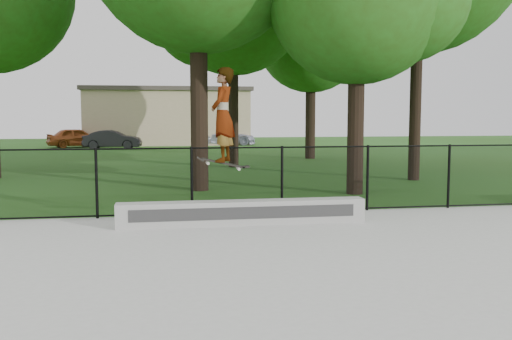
{
  "coord_description": "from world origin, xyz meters",
  "views": [
    {
      "loc": [
        -2.7,
        -6.42,
        2.25
      ],
      "look_at": [
        -0.88,
        4.2,
        1.2
      ],
      "focal_mm": 40.0,
      "sensor_mm": 36.0,
      "label": 1
    }
  ],
  "objects_px": {
    "skater_airborne": "(223,116)",
    "car_a": "(77,138)",
    "car_c": "(224,136)",
    "car_b": "(112,140)",
    "grind_ledge": "(243,213)"
  },
  "relations": [
    {
      "from": "grind_ledge",
      "to": "car_b",
      "type": "relative_size",
      "value": 1.47
    },
    {
      "from": "car_a",
      "to": "skater_airborne",
      "type": "bearing_deg",
      "value": 172.98
    },
    {
      "from": "car_c",
      "to": "skater_airborne",
      "type": "relative_size",
      "value": 2.17
    },
    {
      "from": "grind_ledge",
      "to": "car_b",
      "type": "height_order",
      "value": "car_b"
    },
    {
      "from": "grind_ledge",
      "to": "car_a",
      "type": "xyz_separation_m",
      "value": [
        -7.21,
        29.8,
        0.37
      ]
    },
    {
      "from": "car_b",
      "to": "skater_airborne",
      "type": "bearing_deg",
      "value": -165.15
    },
    {
      "from": "car_b",
      "to": "grind_ledge",
      "type": "bearing_deg",
      "value": -164.29
    },
    {
      "from": "grind_ledge",
      "to": "car_b",
      "type": "bearing_deg",
      "value": 99.56
    },
    {
      "from": "car_a",
      "to": "car_b",
      "type": "distance_m",
      "value": 3.4
    },
    {
      "from": "car_a",
      "to": "car_b",
      "type": "relative_size",
      "value": 1.16
    },
    {
      "from": "skater_airborne",
      "to": "car_a",
      "type": "bearing_deg",
      "value": 102.81
    },
    {
      "from": "skater_airborne",
      "to": "grind_ledge",
      "type": "bearing_deg",
      "value": 15.75
    },
    {
      "from": "grind_ledge",
      "to": "skater_airborne",
      "type": "distance_m",
      "value": 1.96
    },
    {
      "from": "car_a",
      "to": "car_b",
      "type": "height_order",
      "value": "car_a"
    },
    {
      "from": "car_a",
      "to": "car_c",
      "type": "relative_size",
      "value": 0.91
    }
  ]
}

